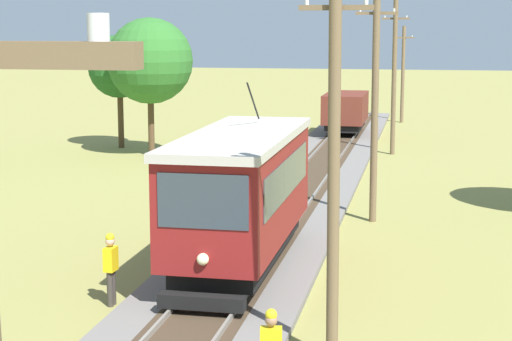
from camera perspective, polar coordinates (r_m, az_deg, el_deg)
The scene contains 9 objects.
red_tram at distance 22.93m, azimuth -0.99°, elevation -1.51°, with size 2.60×8.54×4.79m.
freight_car at distance 51.98m, azimuth 6.00°, elevation 3.98°, with size 2.40×5.20×2.31m.
utility_pole_near_tram at distance 16.32m, azimuth 5.23°, elevation 0.53°, with size 1.40×0.60×7.91m.
utility_pole_mid at distance 28.79m, azimuth 7.95°, elevation 4.50°, with size 1.40×0.60×8.00m.
utility_pole_far at distance 44.60m, azimuth 9.21°, elevation 6.23°, with size 1.40×0.65×7.96m.
utility_pole_distant at distance 60.11m, azimuth 9.79°, elevation 6.43°, with size 1.40×0.36×6.65m.
second_worker at distance 20.73m, azimuth -9.68°, elevation -6.29°, with size 0.26×0.39×1.78m.
tree_left_far at distance 47.31m, azimuth -9.12°, elevation 6.86°, with size 3.43×3.43×6.18m.
tree_horizon at distance 43.95m, azimuth -7.11°, elevation 7.27°, with size 4.37×4.37×7.07m.
Camera 1 is at (4.83, -4.47, 6.62)m, focal length 59.85 mm.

